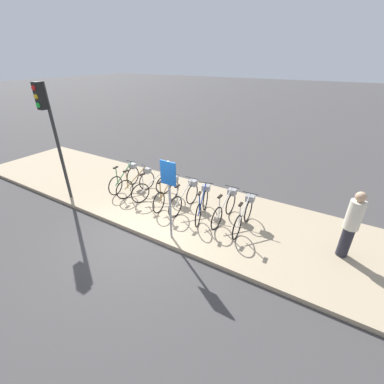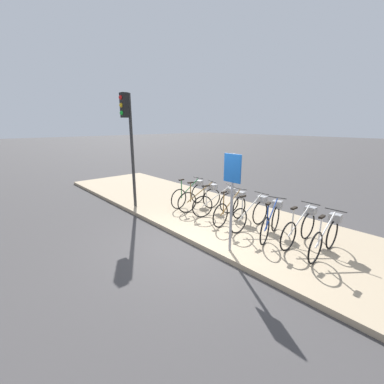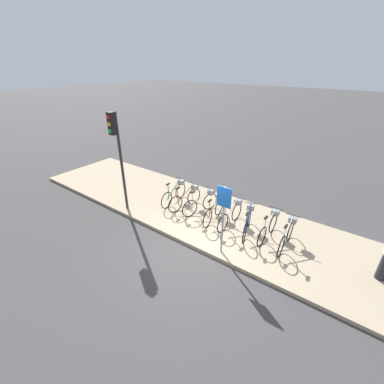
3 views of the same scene
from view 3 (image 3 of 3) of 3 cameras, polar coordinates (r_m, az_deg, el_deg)
ground_plane at (r=8.35m, az=0.52°, el=-12.62°), size 120.00×120.00×0.00m
sidewalk at (r=9.59m, az=7.08°, el=-6.53°), size 17.96×3.71×0.12m
parked_bicycle_0 at (r=10.47m, az=-3.79°, el=-0.09°), size 0.46×1.64×1.01m
parked_bicycle_1 at (r=10.08m, az=-1.21°, el=-1.19°), size 0.51×1.62×1.01m
parked_bicycle_2 at (r=9.76m, az=2.25°, el=-2.22°), size 0.65×1.57×1.01m
parked_bicycle_3 at (r=9.34m, az=5.09°, el=-3.75°), size 0.46×1.64×1.01m
parked_bicycle_4 at (r=9.12m, az=8.77°, el=-4.83°), size 0.46×1.64×1.01m
parked_bicycle_5 at (r=8.83m, az=12.29°, el=-6.32°), size 0.60×1.59×1.01m
parked_bicycle_6 at (r=8.76m, az=16.77°, el=-7.23°), size 0.46×1.64×1.01m
parked_bicycle_7 at (r=8.55m, az=20.41°, el=-8.81°), size 0.46×1.64×1.01m
traffic_light at (r=9.46m, az=-16.47°, el=10.41°), size 0.24×0.40×3.73m
sign_post at (r=7.27m, az=7.01°, el=-3.89°), size 0.44×0.07×2.20m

